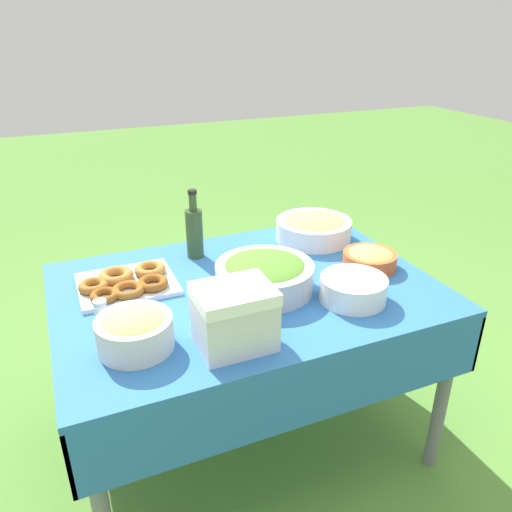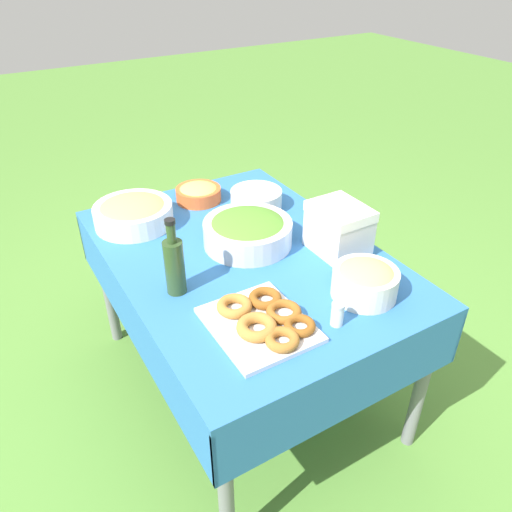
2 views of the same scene
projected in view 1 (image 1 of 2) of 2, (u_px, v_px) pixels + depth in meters
name	position (u px, v px, depth m)	size (l,w,h in m)	color
ground_plane	(247.00, 435.00, 2.11)	(14.00, 14.00, 0.00)	#568C38
picnic_table	(246.00, 308.00, 1.84)	(1.34, 0.95, 0.72)	#2D6BB2
salad_bowl	(265.00, 274.00, 1.75)	(0.35, 0.35, 0.12)	silver
pasta_bowl	(135.00, 330.00, 1.44)	(0.22, 0.22, 0.12)	silver
donut_platter	(126.00, 282.00, 1.78)	(0.36, 0.31, 0.05)	silver
plate_stack	(353.00, 289.00, 1.69)	(0.23, 0.23, 0.08)	white
olive_oil_bottle	(194.00, 231.00, 1.98)	(0.07, 0.07, 0.28)	#2D4723
bread_bowl	(314.00, 227.00, 2.17)	(0.33, 0.33, 0.11)	white
fruit_bowl	(370.00, 258.00, 1.92)	(0.21, 0.21, 0.08)	#E05B28
cooler_box	(234.00, 317.00, 1.43)	(0.22, 0.18, 0.19)	silver
salt_shaker	(101.00, 312.00, 1.56)	(0.04, 0.04, 0.08)	white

